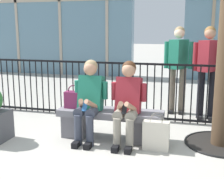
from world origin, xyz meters
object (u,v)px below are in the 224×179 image
shopping_bag (156,135)px  bystander_further_back (178,63)px  stone_bench (110,121)px  bystander_at_railing (208,66)px  seated_person_companion (127,100)px  handbag_on_bench (74,99)px  seated_person_with_phone (89,98)px

shopping_bag → bystander_further_back: size_ratio=0.31×
stone_bench → shopping_bag: size_ratio=3.06×
shopping_bag → bystander_at_railing: 2.04m
seated_person_companion → shopping_bag: seated_person_companion is taller
stone_bench → bystander_further_back: (0.90, 1.73, 0.73)m
stone_bench → handbag_on_bench: handbag_on_bench is taller
stone_bench → seated_person_companion: 0.49m
seated_person_companion → shopping_bag: (0.44, -0.13, -0.44)m
seated_person_with_phone → shopping_bag: seated_person_with_phone is taller
seated_person_with_phone → shopping_bag: 1.12m
stone_bench → bystander_at_railing: 2.20m
seated_person_companion → bystander_further_back: 1.99m
handbag_on_bench → bystander_further_back: bystander_further_back is taller
handbag_on_bench → shopping_bag: size_ratio=0.70×
shopping_bag → seated_person_with_phone: bearing=172.6°
seated_person_companion → bystander_at_railing: bystander_at_railing is taller
stone_bench → seated_person_companion: (0.29, -0.13, 0.38)m
handbag_on_bench → seated_person_with_phone: bearing=-22.3°
seated_person_companion → bystander_at_railing: (1.16, 1.61, 0.35)m
seated_person_with_phone → handbag_on_bench: 0.32m
stone_bench → seated_person_companion: size_ratio=1.32×
seated_person_companion → bystander_at_railing: bearing=54.2°
seated_person_with_phone → bystander_at_railing: bearing=42.7°
bystander_at_railing → shopping_bag: bearing=-112.5°
seated_person_with_phone → bystander_further_back: (1.19, 1.86, 0.35)m
seated_person_companion → handbag_on_bench: size_ratio=3.33×
seated_person_with_phone → bystander_further_back: bystander_further_back is taller
stone_bench → shopping_bag: bearing=-19.7°
seated_person_companion → bystander_at_railing: 2.01m
stone_bench → seated_person_companion: bearing=-23.9°
stone_bench → bystander_further_back: size_ratio=0.94×
seated_person_with_phone → bystander_at_railing: 2.39m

